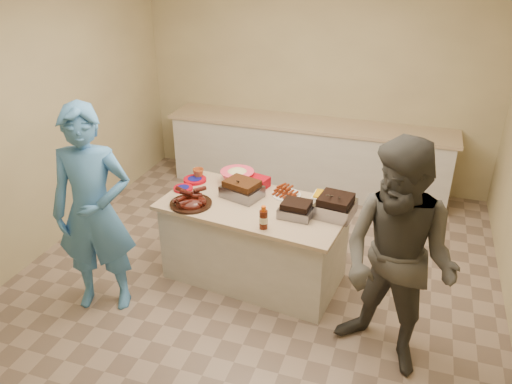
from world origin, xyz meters
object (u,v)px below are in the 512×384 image
(rib_platter, at_px, (191,205))
(plastic_cup, at_px, (199,178))
(island, at_px, (254,276))
(coleslaw_bowl, at_px, (237,183))
(mustard_bottle, at_px, (245,195))
(guest_blue, at_px, (108,300))
(roasting_pan, at_px, (335,215))
(guest_gray, at_px, (383,357))
(bbq_bottle_a, at_px, (263,228))
(bbq_bottle_b, at_px, (264,228))

(rib_platter, relative_size, plastic_cup, 3.43)
(island, height_order, plastic_cup, plastic_cup)
(coleslaw_bowl, distance_m, mustard_bottle, 0.26)
(mustard_bottle, xyz_separation_m, guest_blue, (-1.00, -0.92, -0.79))
(roasting_pan, relative_size, mustard_bottle, 2.70)
(guest_blue, xyz_separation_m, guest_gray, (2.44, 0.08, 0.00))
(guest_gray, bearing_deg, coleslaw_bowl, 172.65)
(roasting_pan, bearing_deg, bbq_bottle_a, -134.44)
(rib_platter, height_order, roasting_pan, rib_platter)
(bbq_bottle_a, distance_m, mustard_bottle, 0.63)
(island, xyz_separation_m, mustard_bottle, (-0.15, 0.15, 0.79))
(island, bearing_deg, plastic_cup, 161.02)
(plastic_cup, xyz_separation_m, guest_blue, (-0.44, -1.12, -0.79))
(guest_blue, bearing_deg, bbq_bottle_b, -1.37)
(bbq_bottle_a, xyz_separation_m, guest_blue, (-1.35, -0.40, -0.79))
(coleslaw_bowl, height_order, guest_gray, coleslaw_bowl)
(guest_blue, bearing_deg, coleslaw_bowl, 35.36)
(coleslaw_bowl, bearing_deg, bbq_bottle_a, -55.64)
(coleslaw_bowl, bearing_deg, mustard_bottle, -54.64)
(guest_blue, bearing_deg, bbq_bottle_a, -1.35)
(bbq_bottle_a, height_order, plastic_cup, bbq_bottle_a)
(island, bearing_deg, coleslaw_bowl, 136.57)
(bbq_bottle_a, height_order, bbq_bottle_b, bbq_bottle_a)
(roasting_pan, relative_size, bbq_bottle_b, 1.57)
(bbq_bottle_a, relative_size, bbq_bottle_b, 1.03)
(coleslaw_bowl, xyz_separation_m, mustard_bottle, (0.15, -0.21, 0.00))
(roasting_pan, height_order, guest_blue, roasting_pan)
(roasting_pan, height_order, plastic_cup, roasting_pan)
(roasting_pan, xyz_separation_m, bbq_bottle_b, (-0.52, -0.41, 0.00))
(roasting_pan, xyz_separation_m, mustard_bottle, (-0.87, 0.12, 0.00))
(island, relative_size, coleslaw_bowl, 5.06)
(plastic_cup, distance_m, guest_blue, 1.44)
(rib_platter, bearing_deg, bbq_bottle_a, -14.12)
(rib_platter, xyz_separation_m, roasting_pan, (1.27, 0.22, 0.00))
(bbq_bottle_a, relative_size, guest_gray, 0.11)
(rib_platter, height_order, guest_blue, rib_platter)
(coleslaw_bowl, distance_m, bbq_bottle_b, 0.89)
(coleslaw_bowl, xyz_separation_m, plastic_cup, (-0.41, -0.01, 0.00))
(bbq_bottle_b, bearing_deg, mustard_bottle, 124.02)
(bbq_bottle_b, relative_size, guest_blue, 0.11)
(roasting_pan, height_order, guest_gray, roasting_pan)
(bbq_bottle_a, bearing_deg, guest_blue, -163.45)
(island, relative_size, bbq_bottle_b, 8.34)
(island, height_order, guest_blue, island)
(rib_platter, bearing_deg, plastic_cup, 107.05)
(guest_blue, bearing_deg, plastic_cup, 50.79)
(island, bearing_deg, rib_platter, -153.90)
(plastic_cup, bearing_deg, guest_blue, -111.31)
(mustard_bottle, distance_m, plastic_cup, 0.59)
(roasting_pan, distance_m, plastic_cup, 1.47)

